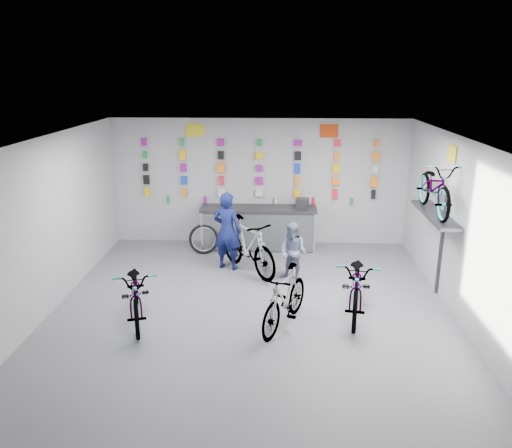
{
  "coord_description": "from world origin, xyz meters",
  "views": [
    {
      "loc": [
        0.44,
        -7.63,
        4.05
      ],
      "look_at": [
        0.04,
        1.4,
        1.26
      ],
      "focal_mm": 35.0,
      "sensor_mm": 36.0,
      "label": 1
    }
  ],
  "objects_px": {
    "bike_service": "(248,246)",
    "bike_left": "(136,292)",
    "bike_right": "(358,284)",
    "counter": "(258,228)",
    "clerk": "(227,231)",
    "bike_center": "(285,298)",
    "customer": "(293,252)"
  },
  "relations": [
    {
      "from": "bike_left",
      "to": "clerk",
      "type": "bearing_deg",
      "value": 44.41
    },
    {
      "from": "bike_left",
      "to": "bike_center",
      "type": "xyz_separation_m",
      "value": [
        2.48,
        -0.13,
        -0.0
      ]
    },
    {
      "from": "bike_service",
      "to": "clerk",
      "type": "bearing_deg",
      "value": 119.14
    },
    {
      "from": "counter",
      "to": "customer",
      "type": "xyz_separation_m",
      "value": [
        0.76,
        -1.87,
        0.12
      ]
    },
    {
      "from": "bike_center",
      "to": "clerk",
      "type": "xyz_separation_m",
      "value": [
        -1.19,
        2.49,
        0.33
      ]
    },
    {
      "from": "bike_service",
      "to": "counter",
      "type": "bearing_deg",
      "value": 46.8
    },
    {
      "from": "bike_right",
      "to": "customer",
      "type": "xyz_separation_m",
      "value": [
        -1.07,
        1.36,
        0.06
      ]
    },
    {
      "from": "bike_center",
      "to": "bike_right",
      "type": "relative_size",
      "value": 0.81
    },
    {
      "from": "counter",
      "to": "clerk",
      "type": "bearing_deg",
      "value": -115.2
    },
    {
      "from": "bike_left",
      "to": "bike_service",
      "type": "distance_m",
      "value": 2.77
    },
    {
      "from": "bike_right",
      "to": "bike_service",
      "type": "bearing_deg",
      "value": 148.45
    },
    {
      "from": "counter",
      "to": "bike_left",
      "type": "xyz_separation_m",
      "value": [
        -1.9,
        -3.64,
        0.02
      ]
    },
    {
      "from": "clerk",
      "to": "bike_left",
      "type": "bearing_deg",
      "value": 79.34
    },
    {
      "from": "bike_center",
      "to": "customer",
      "type": "height_order",
      "value": "customer"
    },
    {
      "from": "bike_center",
      "to": "bike_right",
      "type": "distance_m",
      "value": 1.37
    },
    {
      "from": "bike_left",
      "to": "bike_center",
      "type": "bearing_deg",
      "value": -19.8
    },
    {
      "from": "clerk",
      "to": "bike_right",
      "type": "bearing_deg",
      "value": 159.62
    },
    {
      "from": "bike_service",
      "to": "bike_right",
      "type": "bearing_deg",
      "value": -78.28
    },
    {
      "from": "bike_left",
      "to": "customer",
      "type": "relative_size",
      "value": 1.6
    },
    {
      "from": "counter",
      "to": "bike_left",
      "type": "distance_m",
      "value": 4.11
    },
    {
      "from": "clerk",
      "to": "customer",
      "type": "distance_m",
      "value": 1.5
    },
    {
      "from": "bike_center",
      "to": "bike_service",
      "type": "bearing_deg",
      "value": 132.46
    },
    {
      "from": "bike_left",
      "to": "bike_right",
      "type": "relative_size",
      "value": 0.94
    },
    {
      "from": "clerk",
      "to": "bike_center",
      "type": "bearing_deg",
      "value": 133.67
    },
    {
      "from": "counter",
      "to": "bike_right",
      "type": "xyz_separation_m",
      "value": [
        1.83,
        -3.23,
        0.05
      ]
    },
    {
      "from": "bike_right",
      "to": "clerk",
      "type": "relative_size",
      "value": 1.23
    },
    {
      "from": "bike_service",
      "to": "bike_left",
      "type": "bearing_deg",
      "value": -165.98
    },
    {
      "from": "bike_right",
      "to": "bike_left",
      "type": "bearing_deg",
      "value": -164.05
    },
    {
      "from": "bike_left",
      "to": "bike_service",
      "type": "bearing_deg",
      "value": 34.32
    },
    {
      "from": "bike_right",
      "to": "customer",
      "type": "bearing_deg",
      "value": 137.93
    },
    {
      "from": "counter",
      "to": "clerk",
      "type": "height_order",
      "value": "clerk"
    },
    {
      "from": "counter",
      "to": "bike_service",
      "type": "xyz_separation_m",
      "value": [
        -0.16,
        -1.48,
        0.1
      ]
    }
  ]
}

